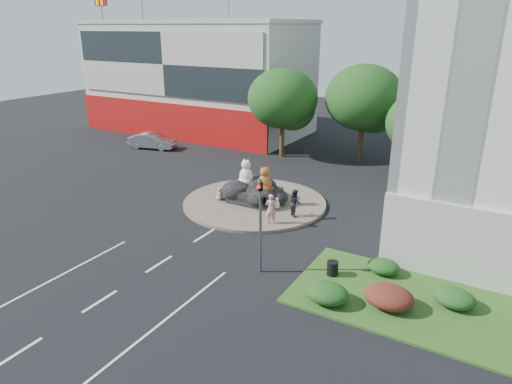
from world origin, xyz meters
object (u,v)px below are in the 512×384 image
kitten_calico (220,193)px  kitten_white (277,203)px  parked_car (152,141)px  pedestrian_dark (295,203)px  litter_bin (333,268)px  cat_white (246,172)px  cat_tabby (265,179)px  pedestrian_pink (271,209)px

kitten_calico → kitten_white: kitten_calico is taller
parked_car → pedestrian_dark: bearing=-127.9°
parked_car → litter_bin: bearing=-134.3°
cat_white → kitten_white: 3.31m
cat_white → cat_tabby: cat_white is taller
pedestrian_dark → cat_tabby: bearing=25.0°
kitten_white → pedestrian_dark: (1.57, -0.48, 0.48)m
cat_white → pedestrian_pink: size_ratio=1.04×
pedestrian_dark → litter_bin: (4.82, -5.72, -0.61)m
cat_white → litter_bin: cat_white is taller
kitten_calico → pedestrian_pink: pedestrian_pink is taller
cat_tabby → pedestrian_dark: (2.63, -0.73, -0.93)m
cat_tabby → parked_car: cat_tabby is taller
kitten_white → kitten_calico: bearing=146.9°
kitten_calico → litter_bin: (10.66, -5.67, -0.19)m
pedestrian_pink → parked_car: size_ratio=0.40×
pedestrian_dark → parked_car: size_ratio=0.37×
kitten_white → pedestrian_dark: size_ratio=0.47×
pedestrian_dark → pedestrian_pink: bearing=107.7°
cat_tabby → parked_car: (-17.64, 8.25, -1.23)m
kitten_white → parked_car: size_ratio=0.17×
kitten_white → parked_car: bearing=115.4°
cat_white → cat_tabby: (1.79, -0.53, -0.07)m
kitten_white → litter_bin: kitten_white is taller
kitten_calico → kitten_white: bearing=10.6°
kitten_calico → kitten_white: (4.27, 0.53, -0.05)m
cat_tabby → pedestrian_dark: bearing=-37.1°
kitten_calico → litter_bin: 12.07m
pedestrian_pink → parked_car: (-19.50, 10.81, -0.36)m
cat_white → kitten_calico: (-1.41, -1.31, -1.42)m
pedestrian_dark → litter_bin: size_ratio=2.48×
litter_bin → parked_car: bearing=149.6°
cat_tabby → litter_bin: 9.98m
cat_tabby → pedestrian_dark: cat_tabby is taller
cat_tabby → pedestrian_pink: bearing=-75.4°
cat_white → litter_bin: (9.25, -6.98, -1.61)m
cat_tabby → cat_white: bearing=142.0°
cat_tabby → parked_car: 19.51m
pedestrian_pink → parked_car: pedestrian_pink is taller
cat_white → pedestrian_pink: bearing=-33.3°
cat_white → parked_car: size_ratio=0.41×
litter_bin → cat_tabby: bearing=139.1°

